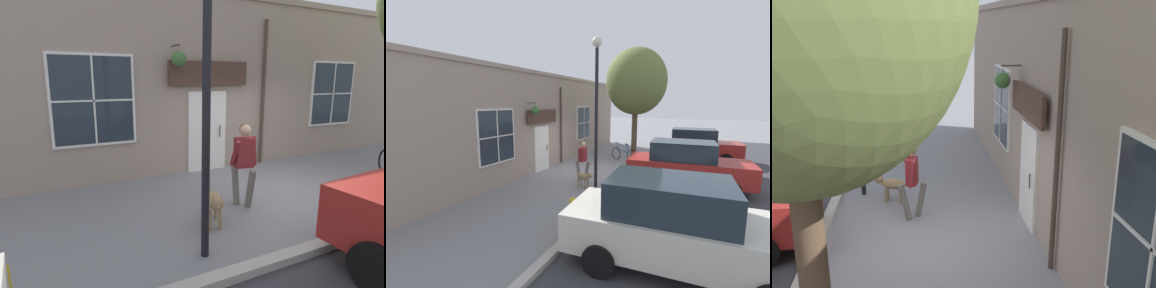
% 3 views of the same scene
% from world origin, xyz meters
% --- Properties ---
extents(ground_plane, '(90.00, 90.00, 0.00)m').
position_xyz_m(ground_plane, '(0.00, 0.00, 0.00)').
color(ground_plane, gray).
extents(curb_and_road, '(10.10, 28.00, 0.12)m').
position_xyz_m(curb_and_road, '(5.85, 0.00, 0.02)').
color(curb_and_road, '#B2ADA3').
rests_on(curb_and_road, ground_plane).
extents(storefront_facade, '(0.95, 18.00, 4.58)m').
position_xyz_m(storefront_facade, '(-2.34, -0.01, 2.30)').
color(storefront_facade, gray).
rests_on(storefront_facade, ground_plane).
extents(pedestrian_walking, '(0.65, 0.60, 1.62)m').
position_xyz_m(pedestrian_walking, '(0.21, -1.23, 0.96)').
color(pedestrian_walking, '#6B665B').
rests_on(pedestrian_walking, ground_plane).
extents(dog_on_leash, '(0.96, 0.45, 0.66)m').
position_xyz_m(dog_on_leash, '(0.71, -2.15, 0.44)').
color(dog_on_leash, '#997A51').
rests_on(dog_on_leash, ground_plane).
extents(street_tree_by_curb, '(3.23, 2.91, 6.09)m').
position_xyz_m(street_tree_by_curb, '(1.11, 3.44, 4.22)').
color(street_tree_by_curb, brown).
rests_on(street_tree_by_curb, ground_plane).
extents(leaning_bicycle, '(1.63, 0.71, 1.00)m').
position_xyz_m(leaning_bicycle, '(0.69, 3.05, 0.38)').
color(leaning_bicycle, black).
rests_on(leaning_bicycle, ground_plane).
extents(parked_car_nearest_curb, '(4.42, 2.17, 1.75)m').
position_xyz_m(parked_car_nearest_curb, '(4.30, -5.62, 0.88)').
color(parked_car_nearest_curb, beige).
rests_on(parked_car_nearest_curb, ground_plane).
extents(parked_car_mid_block, '(4.42, 2.17, 1.75)m').
position_xyz_m(parked_car_mid_block, '(4.11, -0.32, 0.88)').
color(parked_car_mid_block, maroon).
rests_on(parked_car_mid_block, ground_plane).
extents(parked_car_far_end, '(4.42, 2.17, 1.75)m').
position_xyz_m(parked_car_far_end, '(4.26, 4.98, 0.88)').
color(parked_car_far_end, maroon).
rests_on(parked_car_far_end, ground_plane).
extents(street_lamp, '(0.32, 0.32, 5.25)m').
position_xyz_m(street_lamp, '(1.40, -2.68, 3.39)').
color(street_lamp, black).
rests_on(street_lamp, ground_plane).
extents(fire_hydrant, '(0.34, 0.20, 0.77)m').
position_xyz_m(fire_hydrant, '(1.75, -5.03, 0.40)').
color(fire_hydrant, gold).
rests_on(fire_hydrant, ground_plane).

